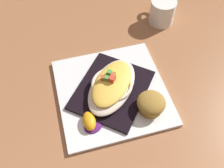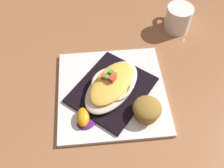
{
  "view_description": "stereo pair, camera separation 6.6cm",
  "coord_description": "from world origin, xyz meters",
  "px_view_note": "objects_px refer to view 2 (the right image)",
  "views": [
    {
      "loc": [
        0.12,
        0.36,
        0.58
      ],
      "look_at": [
        0.0,
        0.0,
        0.04
      ],
      "focal_mm": 41.52,
      "sensor_mm": 36.0,
      "label": 1
    },
    {
      "loc": [
        0.05,
        0.37,
        0.58
      ],
      "look_at": [
        0.0,
        0.0,
        0.04
      ],
      "focal_mm": 41.52,
      "sensor_mm": 36.0,
      "label": 2
    }
  ],
  "objects_px": {
    "square_plate": "(112,92)",
    "coffee_mug": "(178,19)",
    "muffin": "(147,109)",
    "orange_garnish": "(84,118)",
    "gratin_dish": "(112,85)"
  },
  "relations": [
    {
      "from": "square_plate",
      "to": "coffee_mug",
      "type": "height_order",
      "value": "coffee_mug"
    },
    {
      "from": "muffin",
      "to": "orange_garnish",
      "type": "distance_m",
      "value": 0.15
    },
    {
      "from": "orange_garnish",
      "to": "coffee_mug",
      "type": "height_order",
      "value": "coffee_mug"
    },
    {
      "from": "muffin",
      "to": "coffee_mug",
      "type": "distance_m",
      "value": 0.34
    },
    {
      "from": "gratin_dish",
      "to": "coffee_mug",
      "type": "relative_size",
      "value": 1.89
    },
    {
      "from": "square_plate",
      "to": "orange_garnish",
      "type": "relative_size",
      "value": 4.62
    },
    {
      "from": "muffin",
      "to": "coffee_mug",
      "type": "height_order",
      "value": "coffee_mug"
    },
    {
      "from": "gratin_dish",
      "to": "muffin",
      "type": "relative_size",
      "value": 2.93
    },
    {
      "from": "orange_garnish",
      "to": "coffee_mug",
      "type": "xyz_separation_m",
      "value": [
        -0.32,
        -0.3,
        0.02
      ]
    },
    {
      "from": "gratin_dish",
      "to": "square_plate",
      "type": "bearing_deg",
      "value": 109.16
    },
    {
      "from": "square_plate",
      "to": "muffin",
      "type": "xyz_separation_m",
      "value": [
        -0.07,
        0.08,
        0.03
      ]
    },
    {
      "from": "orange_garnish",
      "to": "muffin",
      "type": "bearing_deg",
      "value": 177.95
    },
    {
      "from": "square_plate",
      "to": "muffin",
      "type": "relative_size",
      "value": 3.98
    },
    {
      "from": "square_plate",
      "to": "muffin",
      "type": "bearing_deg",
      "value": 132.07
    },
    {
      "from": "muffin",
      "to": "orange_garnish",
      "type": "xyz_separation_m",
      "value": [
        0.15,
        -0.01,
        -0.01
      ]
    }
  ]
}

